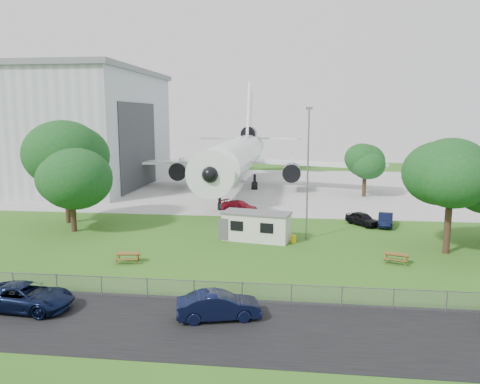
# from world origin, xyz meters

# --- Properties ---
(ground) EXTENTS (160.00, 160.00, 0.00)m
(ground) POSITION_xyz_m (0.00, 0.00, 0.00)
(ground) COLOR #3B731D
(asphalt_strip) EXTENTS (120.00, 8.00, 0.02)m
(asphalt_strip) POSITION_xyz_m (0.00, -13.00, 0.01)
(asphalt_strip) COLOR black
(asphalt_strip) RESTS_ON ground
(concrete_apron) EXTENTS (120.00, 46.00, 0.03)m
(concrete_apron) POSITION_xyz_m (0.00, 38.00, 0.01)
(concrete_apron) COLOR #B7B7B2
(concrete_apron) RESTS_ON ground
(hangar) EXTENTS (43.00, 31.00, 18.55)m
(hangar) POSITION_xyz_m (-37.97, 36.00, 9.41)
(hangar) COLOR #B2B7BC
(hangar) RESTS_ON ground
(airliner) EXTENTS (46.36, 47.73, 17.69)m
(airliner) POSITION_xyz_m (-2.00, 35.86, 5.27)
(airliner) COLOR white
(airliner) RESTS_ON ground
(site_cabin) EXTENTS (6.95, 3.86, 2.62)m
(site_cabin) POSITION_xyz_m (3.64, 5.23, 1.31)
(site_cabin) COLOR beige
(site_cabin) RESTS_ON ground
(picnic_west) EXTENTS (1.96, 1.70, 0.76)m
(picnic_west) POSITION_xyz_m (-5.81, -2.65, 0.00)
(picnic_west) COLOR brown
(picnic_west) RESTS_ON ground
(picnic_east) EXTENTS (2.20, 2.01, 0.76)m
(picnic_east) POSITION_xyz_m (15.01, -0.30, 0.00)
(picnic_east) COLOR brown
(picnic_east) RESTS_ON ground
(fence) EXTENTS (58.00, 0.04, 1.30)m
(fence) POSITION_xyz_m (0.00, -9.50, 0.00)
(fence) COLOR gray
(fence) RESTS_ON ground
(lamp_mast) EXTENTS (0.16, 0.16, 12.00)m
(lamp_mast) POSITION_xyz_m (8.20, 6.20, 6.00)
(lamp_mast) COLOR slate
(lamp_mast) RESTS_ON ground
(tree_west_big) EXTENTS (8.69, 8.69, 11.20)m
(tree_west_big) POSITION_xyz_m (-17.01, 9.88, 6.85)
(tree_west_big) COLOR #382619
(tree_west_big) RESTS_ON ground
(tree_west_small) EXTENTS (7.25, 7.25, 8.91)m
(tree_west_small) POSITION_xyz_m (-14.63, 6.30, 5.27)
(tree_west_small) COLOR #382619
(tree_west_small) RESTS_ON ground
(tree_east_front) EXTENTS (7.04, 7.04, 10.06)m
(tree_east_front) POSITION_xyz_m (19.71, 2.98, 6.52)
(tree_east_front) COLOR #382619
(tree_east_front) RESTS_ON ground
(tree_far_apron) EXTENTS (6.15, 6.15, 7.92)m
(tree_far_apron) POSITION_xyz_m (16.75, 30.39, 4.83)
(tree_far_apron) COLOR #382619
(tree_far_apron) RESTS_ON ground
(car_centre_sedan) EXTENTS (4.98, 2.80, 1.56)m
(car_centre_sedan) POSITION_xyz_m (2.96, -11.99, 0.78)
(car_centre_sedan) COLOR black
(car_centre_sedan) RESTS_ON ground
(car_west_estate) EXTENTS (5.82, 2.97, 1.57)m
(car_west_estate) POSITION_xyz_m (-8.57, -12.08, 0.79)
(car_west_estate) COLOR black
(car_west_estate) RESTS_ON ground
(car_ne_hatch) EXTENTS (3.67, 4.13, 1.35)m
(car_ne_hatch) POSITION_xyz_m (14.14, 12.35, 0.68)
(car_ne_hatch) COLOR black
(car_ne_hatch) RESTS_ON ground
(car_ne_sedan) EXTENTS (2.19, 4.28, 1.34)m
(car_ne_sedan) POSITION_xyz_m (16.45, 12.21, 0.67)
(car_ne_sedan) COLOR black
(car_ne_sedan) RESTS_ON ground
(car_apron_van) EXTENTS (5.03, 3.87, 1.36)m
(car_apron_van) POSITION_xyz_m (0.59, 17.45, 0.68)
(car_apron_van) COLOR maroon
(car_apron_van) RESTS_ON ground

